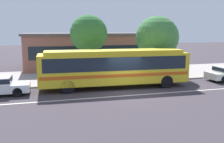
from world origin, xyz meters
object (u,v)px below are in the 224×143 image
(pedestrian_waiting_near_sign, at_px, (62,69))
(street_tree_near_stop, at_px, (89,34))
(bus_stop_sign, at_px, (164,60))
(street_tree_mid_block, at_px, (157,38))
(transit_bus, at_px, (115,66))
(pedestrian_walking_along_curb, at_px, (88,69))

(pedestrian_waiting_near_sign, height_order, street_tree_near_stop, street_tree_near_stop)
(bus_stop_sign, distance_m, street_tree_mid_block, 2.35)
(pedestrian_waiting_near_sign, height_order, street_tree_mid_block, street_tree_mid_block)
(transit_bus, relative_size, pedestrian_waiting_near_sign, 6.86)
(transit_bus, xyz_separation_m, street_tree_near_stop, (-1.26, 4.10, 2.40))
(bus_stop_sign, relative_size, street_tree_near_stop, 0.45)
(street_tree_mid_block, bearing_deg, pedestrian_waiting_near_sign, 179.68)
(pedestrian_waiting_near_sign, height_order, bus_stop_sign, bus_stop_sign)
(bus_stop_sign, xyz_separation_m, street_tree_near_stop, (-6.51, 2.01, 2.34))
(transit_bus, xyz_separation_m, pedestrian_waiting_near_sign, (-3.76, 3.43, -0.61))
(transit_bus, bearing_deg, bus_stop_sign, 21.71)
(street_tree_near_stop, distance_m, street_tree_mid_block, 6.43)
(street_tree_near_stop, bearing_deg, street_tree_mid_block, -6.43)
(transit_bus, xyz_separation_m, street_tree_mid_block, (5.13, 3.38, 2.02))
(transit_bus, bearing_deg, street_tree_near_stop, 107.01)
(pedestrian_waiting_near_sign, bearing_deg, street_tree_mid_block, -0.32)
(street_tree_mid_block, bearing_deg, transit_bus, -146.56)
(pedestrian_walking_along_curb, height_order, street_tree_mid_block, street_tree_mid_block)
(pedestrian_waiting_near_sign, bearing_deg, bus_stop_sign, -8.45)
(transit_bus, height_order, street_tree_mid_block, street_tree_mid_block)
(street_tree_mid_block, bearing_deg, bus_stop_sign, -84.16)
(bus_stop_sign, bearing_deg, street_tree_near_stop, 162.85)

